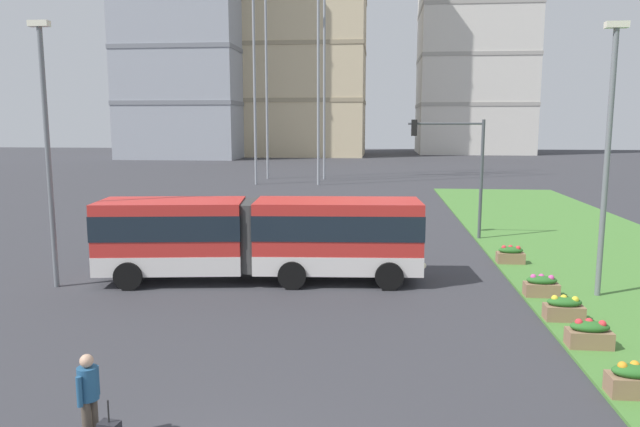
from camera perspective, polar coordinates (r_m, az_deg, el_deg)
name	(u,v)px	position (r m, az deg, el deg)	size (l,w,h in m)	color
articulated_bus	(261,237)	(21.88, -5.74, -2.23)	(12.03, 3.78, 3.00)	red
car_white_van	(204,222)	(31.07, -11.10, -0.80)	(4.56, 2.38, 1.58)	silver
pedestrian_crossing	(89,394)	(11.77, -21.41, -15.87)	(0.36, 0.57, 1.74)	#4C4238
flower_planter_1	(635,380)	(14.54, 28.10, -13.96)	(1.10, 0.56, 0.74)	#937051
flower_planter_2	(589,334)	(16.97, 24.53, -10.51)	(1.10, 0.56, 0.74)	#937051
flower_planter_3	(564,308)	(18.89, 22.46, -8.45)	(1.10, 0.56, 0.74)	#937051
flower_planter_4	(541,286)	(21.15, 20.57, -6.54)	(1.10, 0.56, 0.74)	#937051
flower_planter_5	(511,255)	(25.63, 17.89, -3.80)	(1.10, 0.56, 0.74)	#937051
traffic_light_far_right	(457,158)	(30.10, 13.10, 5.26)	(3.73, 0.28, 5.97)	#474C51
streetlight_left	(47,145)	(22.57, -24.79, 6.01)	(0.70, 0.28, 9.19)	slate
streetlight_median	(608,150)	(21.32, 25.98, 5.48)	(0.70, 0.28, 8.94)	slate
apartment_tower_west	(184,27)	(106.21, -12.97, 17.10)	(19.76, 17.07, 43.48)	#9EA3AD
apartment_tower_westcentre	(305,24)	(111.73, -1.48, 17.77)	(21.86, 18.90, 46.93)	beige
apartment_tower_centre	(476,12)	(123.45, 14.83, 18.24)	(21.37, 17.73, 53.79)	silver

